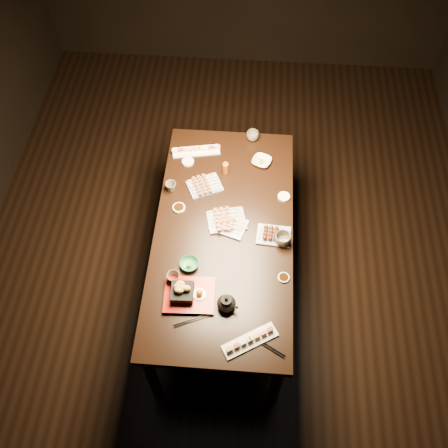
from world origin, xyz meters
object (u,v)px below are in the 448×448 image
at_px(teacup_near_left, 174,278).
at_px(yakitori_plate_left, 205,184).
at_px(teacup_far_right, 253,136).
at_px(condiment_bottle, 226,167).
at_px(edamame_bowl_cream, 262,161).
at_px(dining_table, 223,261).
at_px(edamame_bowl_green, 189,264).
at_px(yakitori_plate_center, 227,219).
at_px(sushi_platter_near, 250,340).
at_px(teacup_far_left, 171,187).
at_px(yakitori_plate_right, 229,224).
at_px(teacup_mid_right, 283,239).
at_px(teapot, 226,302).
at_px(tempura_tray, 189,292).
at_px(sushi_platter_far, 196,150).

bearing_deg(teacup_near_left, yakitori_plate_left, 81.05).
distance_m(teacup_far_right, condiment_bottle, 0.38).
height_order(yakitori_plate_left, edamame_bowl_cream, yakitori_plate_left).
height_order(dining_table, condiment_bottle, condiment_bottle).
height_order(yakitori_plate_left, edamame_bowl_green, yakitori_plate_left).
bearing_deg(yakitori_plate_center, edamame_bowl_green, -134.33).
xyz_separation_m(sushi_platter_near, yakitori_plate_center, (-0.19, 0.81, 0.01)).
height_order(yakitori_plate_left, teacup_near_left, teacup_near_left).
xyz_separation_m(teacup_far_left, condiment_bottle, (0.36, 0.18, 0.03)).
xyz_separation_m(yakitori_plate_left, teacup_far_right, (0.31, 0.47, 0.01)).
relative_size(yakitori_plate_right, edamame_bowl_cream, 1.71).
bearing_deg(teacup_mid_right, teacup_far_right, 104.47).
bearing_deg(edamame_bowl_green, yakitori_plate_center, 59.54).
relative_size(sushi_platter_near, teacup_far_right, 3.68).
distance_m(yakitori_plate_right, teapot, 0.57).
distance_m(yakitori_plate_center, teacup_near_left, 0.54).
relative_size(yakitori_plate_center, edamame_bowl_green, 2.10).
bearing_deg(yakitori_plate_right, dining_table, -104.34).
height_order(teacup_far_left, teacup_far_right, teacup_far_right).
xyz_separation_m(yakitori_plate_center, teacup_near_left, (-0.29, -0.46, 0.01)).
height_order(yakitori_plate_center, yakitori_plate_left, yakitori_plate_center).
height_order(dining_table, sushi_platter_near, sushi_platter_near).
xyz_separation_m(dining_table, sushi_platter_near, (0.21, -0.73, 0.40)).
relative_size(yakitori_plate_center, condiment_bottle, 1.97).
height_order(teacup_mid_right, teapot, teapot).
distance_m(yakitori_plate_center, condiment_bottle, 0.42).
bearing_deg(teapot, edamame_bowl_green, 158.30).
height_order(sushi_platter_near, edamame_bowl_cream, sushi_platter_near).
height_order(yakitori_plate_center, tempura_tray, tempura_tray).
height_order(sushi_platter_near, teacup_far_left, teacup_far_left).
relative_size(sushi_platter_near, yakitori_plate_left, 1.47).
bearing_deg(teapot, tempura_tray, -168.36).
height_order(yakitori_plate_right, teacup_far_left, teacup_far_left).
bearing_deg(sushi_platter_near, edamame_bowl_green, 99.97).
height_order(sushi_platter_near, teacup_near_left, teacup_near_left).
distance_m(yakitori_plate_right, teacup_mid_right, 0.36).
bearing_deg(teacup_far_right, edamame_bowl_green, -107.35).
relative_size(teacup_mid_right, condiment_bottle, 0.84).
bearing_deg(sushi_platter_near, yakitori_plate_left, 77.49).
bearing_deg(dining_table, teacup_mid_right, -6.54).
bearing_deg(teacup_mid_right, teacup_near_left, -153.70).
xyz_separation_m(yakitori_plate_left, edamame_bowl_green, (-0.04, -0.63, -0.01)).
xyz_separation_m(yakitori_plate_center, teacup_mid_right, (0.37, -0.14, 0.01)).
height_order(sushi_platter_far, yakitori_plate_center, yakitori_plate_center).
bearing_deg(teacup_mid_right, edamame_bowl_green, -159.57).
bearing_deg(yakitori_plate_right, teacup_near_left, -107.40).
height_order(teacup_near_left, teapot, teapot).
bearing_deg(teacup_far_left, edamame_bowl_green, -71.88).
bearing_deg(teacup_far_right, tempura_tray, -103.72).
height_order(tempura_tray, teacup_far_right, tempura_tray).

